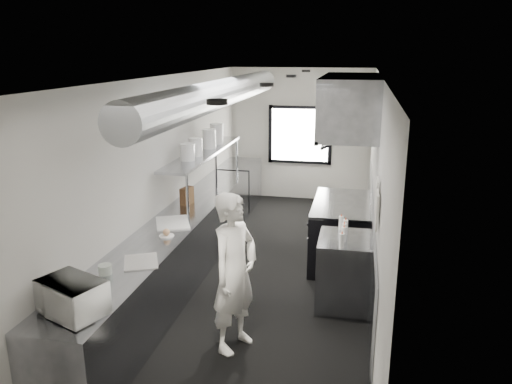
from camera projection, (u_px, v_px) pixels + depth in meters
The scene contains 35 objects.
floor at pixel (265, 273), 7.36m from camera, with size 3.00×8.00×0.01m, color black.
ceiling at pixel (266, 77), 6.61m from camera, with size 3.00×8.00×0.01m, color silver.
wall_back at pixel (300, 135), 10.75m from camera, with size 3.00×0.02×2.80m, color #B9B8B0.
wall_front at pixel (148, 333), 3.22m from camera, with size 3.00×0.02×2.80m, color #B9B8B0.
wall_left at pixel (163, 175), 7.28m from camera, with size 0.02×8.00×2.80m, color #B9B8B0.
wall_right at pixel (376, 186), 6.69m from camera, with size 0.02×8.00×2.80m, color #B9B8B0.
wall_cladding at pixel (370, 238), 7.21m from camera, with size 0.03×5.50×1.10m, color gray.
hvac_duct at pixel (223, 93), 7.19m from camera, with size 0.40×0.40×6.40m, color #989CA0.
service_window at pixel (300, 135), 10.72m from camera, with size 1.36×0.05×1.25m.
exhaust_hood at pixel (350, 105), 7.16m from camera, with size 0.81×2.20×0.88m.
prep_counter at pixel (177, 251), 7.00m from camera, with size 0.70×6.00×0.90m, color gray.
pass_shelf at pixel (204, 154), 8.12m from camera, with size 0.45×3.00×0.68m.
range at pixel (340, 232), 7.69m from camera, with size 0.88×1.60×0.94m.
bottle_station at pixel (344, 271), 6.36m from camera, with size 0.65×0.80×0.90m, color gray.
far_work_table at pixel (239, 184), 10.48m from camera, with size 0.70×1.20×0.90m, color gray.
notice_sheet_a at pixel (376, 196), 5.51m from camera, with size 0.02×0.28×0.38m, color silver.
notice_sheet_b at pixel (377, 210), 5.19m from camera, with size 0.02×0.28×0.38m, color silver.
line_cook at pixel (235, 273), 5.32m from camera, with size 0.64×0.42×1.75m, color white.
microwave at pixel (72, 297), 4.40m from camera, with size 0.53×0.40×0.32m, color white.
deli_tub_a at pixel (76, 293), 4.71m from camera, with size 0.16×0.16×0.11m, color #ADB9AA.
deli_tub_b at pixel (105, 269), 5.22m from camera, with size 0.14×0.14×0.10m, color #ADB9AA.
newspaper at pixel (141, 262), 5.52m from camera, with size 0.36×0.45×0.01m, color silver.
small_plate at pixel (167, 236), 6.28m from camera, with size 0.19×0.19×0.02m, color silver.
pastry at pixel (166, 232), 6.26m from camera, with size 0.09×0.09×0.09m, color tan.
cutting_board at pixel (172, 223), 6.76m from camera, with size 0.43×0.57×0.02m, color silver.
knife_block at pixel (187, 196), 7.59m from camera, with size 0.11×0.24×0.26m, color brown.
plate_stack_a at pixel (188, 152), 7.42m from camera, with size 0.21×0.21×0.25m, color silver.
plate_stack_b at pixel (196, 147), 7.74m from camera, with size 0.21×0.21×0.28m, color silver.
plate_stack_c at pixel (209, 139), 8.32m from camera, with size 0.22×0.22×0.32m, color silver.
plate_stack_d at pixel (217, 134), 8.74m from camera, with size 0.23×0.23×0.35m, color silver.
squeeze_bottle_a at pixel (342, 241), 5.90m from camera, with size 0.06×0.06×0.18m, color silver.
squeeze_bottle_b at pixel (344, 234), 6.10m from camera, with size 0.06×0.06×0.18m, color silver.
squeeze_bottle_c at pixel (344, 231), 6.19m from camera, with size 0.06×0.06×0.19m, color silver.
squeeze_bottle_d at pixel (345, 227), 6.34m from camera, with size 0.06×0.06×0.19m, color silver.
squeeze_bottle_e at pixel (341, 223), 6.51m from camera, with size 0.06×0.06×0.18m, color silver.
Camera 1 is at (1.26, -6.65, 3.14)m, focal length 35.36 mm.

